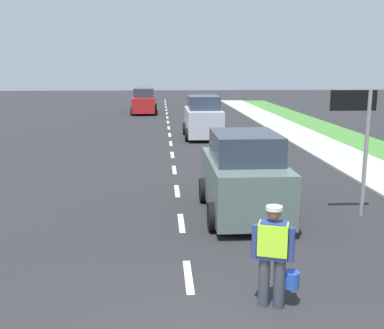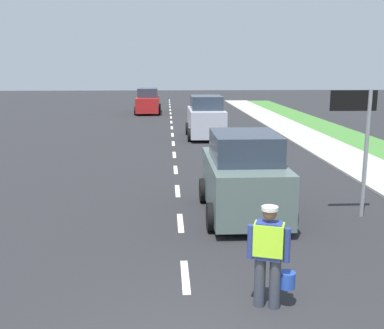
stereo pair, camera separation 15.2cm
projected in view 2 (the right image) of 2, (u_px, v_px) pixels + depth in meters
name	position (u px, v px, depth m)	size (l,w,h in m)	color
ground_plane	(172.00, 134.00, 26.47)	(96.00, 96.00, 0.00)	#28282B
lane_center_line	(172.00, 125.00, 30.58)	(0.14, 46.40, 0.01)	silver
road_worker	(270.00, 252.00, 7.35)	(0.77, 0.41, 1.67)	#383D4C
lane_direction_sign	(359.00, 123.00, 11.56)	(1.16, 0.11, 3.20)	gray
car_outgoing_ahead	(243.00, 177.00, 11.98)	(2.06, 3.88, 2.15)	slate
car_outgoing_far	(206.00, 118.00, 24.93)	(2.06, 3.98, 2.24)	silver
car_oncoming_third	(148.00, 102.00, 37.77)	(2.02, 4.32, 2.01)	red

